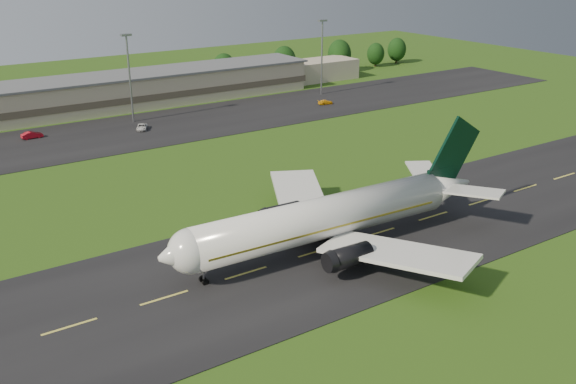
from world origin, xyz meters
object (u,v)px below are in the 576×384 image
airliner (328,218)px  service_vehicle_b (32,135)px  service_vehicle_d (325,102)px  service_vehicle_c (142,127)px  terminal (114,92)px  light_mast_centre (129,68)px  light_mast_east (322,48)px

airliner → service_vehicle_b: (-20.16, 78.46, -3.83)m
service_vehicle_d → service_vehicle_b: bearing=91.6°
service_vehicle_c → terminal: bearing=112.0°
light_mast_centre → service_vehicle_c: light_mast_centre is taller
terminal → airliner: bearing=-92.7°
light_mast_east → service_vehicle_c: size_ratio=4.44×
terminal → service_vehicle_b: size_ratio=32.58×
airliner → terminal: airliner is taller
service_vehicle_c → service_vehicle_d: size_ratio=1.14×
airliner → service_vehicle_b: size_ratio=11.52×
airliner → service_vehicle_c: size_ratio=11.20×
service_vehicle_c → light_mast_centre: bearing=110.3°
light_mast_east → service_vehicle_c: light_mast_east is taller
light_mast_east → airliner: bearing=-126.0°
light_mast_east → service_vehicle_d: size_ratio=5.06×
airliner → light_mast_centre: light_mast_centre is taller
service_vehicle_d → light_mast_east: bearing=-22.5°
light_mast_centre → light_mast_east: bearing=0.0°
service_vehicle_b → airliner: bearing=-167.8°
light_mast_east → service_vehicle_b: 79.26m
service_vehicle_b → light_mast_centre: bearing=-88.4°
light_mast_centre → service_vehicle_c: (-1.06, -8.04, -12.00)m
service_vehicle_c → service_vehicle_d: bearing=24.6°
light_mast_east → terminal: bearing=163.2°
light_mast_centre → service_vehicle_c: size_ratio=4.44×
light_mast_east → service_vehicle_c: bearing=-171.8°
service_vehicle_c → service_vehicle_b: bearing=-168.4°
light_mast_east → service_vehicle_d: (-6.63, -10.83, -12.05)m
airliner → service_vehicle_d: airliner is taller
airliner → service_vehicle_c: (2.11, 71.99, -3.92)m
light_mast_centre → light_mast_east: 55.00m
terminal → service_vehicle_d: size_ratio=36.04×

